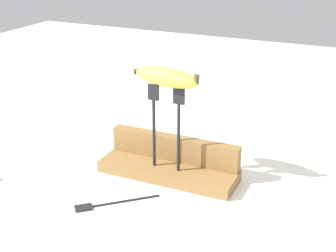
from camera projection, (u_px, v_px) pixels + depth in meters
The scene contains 6 objects.
ground_plane at pixel (168, 176), 1.13m from camera, with size 3.00×3.00×0.00m, color white.
wooden_board at pixel (168, 171), 1.13m from camera, with size 0.32×0.10×0.03m, color olive.
board_backstop at pixel (175, 148), 1.14m from camera, with size 0.32×0.03×0.06m, color olive.
fork_stand_center at pixel (166, 121), 1.07m from camera, with size 0.09×0.01×0.20m.
banana_raised_center at pixel (166, 77), 1.03m from camera, with size 0.17×0.07×0.04m.
fork_fallen_near at pixel (106, 203), 1.01m from camera, with size 0.14×0.13×0.01m.
Camera 1 is at (0.42, -0.91, 0.54)m, focal length 51.79 mm.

